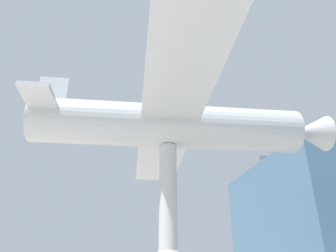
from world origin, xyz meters
The scene contains 3 objects.
glass_pavilion_left centered at (-9.88, 13.84, 4.68)m, with size 11.80×10.77×9.94m.
support_pylon_central centered at (0.00, 0.00, 3.07)m, with size 0.63×0.63×6.15m.
suspended_airplane centered at (0.02, 0.29, 7.00)m, with size 14.42×11.93×2.68m.
Camera 1 is at (11.13, -2.17, 1.61)m, focal length 35.00 mm.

